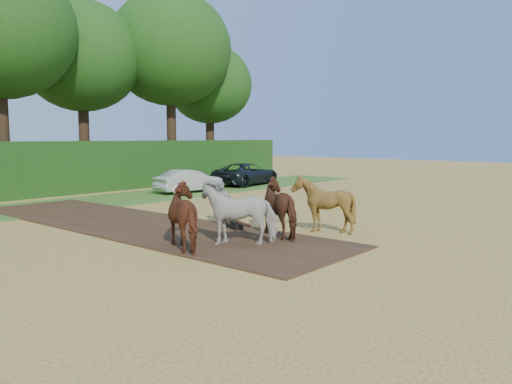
% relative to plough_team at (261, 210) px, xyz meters
% --- Properties ---
extents(ground, '(120.00, 120.00, 0.00)m').
position_rel_plough_team_xyz_m(ground, '(-2.42, -1.86, -0.96)').
color(ground, gold).
rests_on(ground, ground).
extents(earth_strip, '(4.50, 17.00, 0.05)m').
position_rel_plough_team_xyz_m(earth_strip, '(-0.92, 5.14, -0.93)').
color(earth_strip, '#472D1C').
rests_on(earth_strip, ground).
extents(grass_verge, '(50.00, 5.00, 0.03)m').
position_rel_plough_team_xyz_m(grass_verge, '(-2.42, 12.14, -0.94)').
color(grass_verge, '#38601E').
rests_on(grass_verge, ground).
extents(plough_team, '(6.70, 5.00, 1.93)m').
position_rel_plough_team_xyz_m(plough_team, '(0.00, 0.00, 0.00)').
color(plough_team, brown).
rests_on(plough_team, ground).
extents(parked_cars, '(36.51, 3.43, 1.49)m').
position_rel_plough_team_xyz_m(parked_cars, '(-1.43, 12.31, -0.24)').
color(parked_cars, silver).
rests_on(parked_cars, ground).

